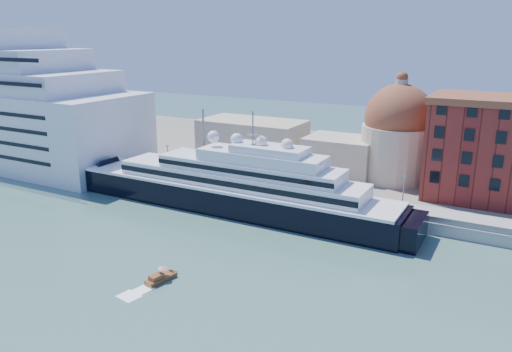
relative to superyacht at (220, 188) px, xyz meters
The scene contains 9 objects.
ground 25.07m from the superyacht, 68.87° to the right, with size 400.00×400.00×0.00m, color #3B665F.
quay 14.53m from the superyacht, 51.07° to the left, with size 180.00×10.00×2.50m, color gray.
land 52.88m from the superyacht, 80.30° to the left, with size 260.00×72.00×2.00m, color slate.
quay_fence 11.11m from the superyacht, 36.19° to the left, with size 180.00×0.10×1.20m, color slate.
superyacht is the anchor object (origin of this frame).
service_barge 45.50m from the superyacht, behind, with size 10.68×4.47×2.34m.
water_taxi 36.57m from the superyacht, 72.92° to the right, with size 2.76×5.61×2.55m.
church 38.46m from the superyacht, 66.25° to the left, with size 66.00×18.00×25.50m.
lamp_posts 11.32m from the superyacht, 112.18° to the left, with size 120.80×2.40×18.00m.
Camera 1 is at (49.85, -67.80, 38.21)m, focal length 35.00 mm.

